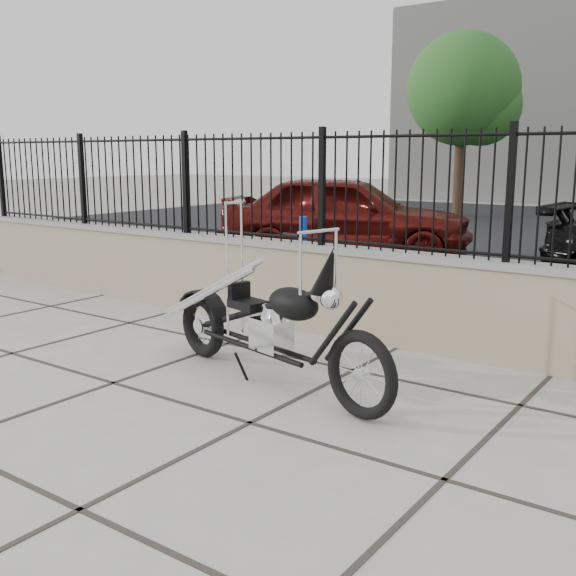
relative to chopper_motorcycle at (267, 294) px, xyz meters
The scene contains 7 objects.
ground_plane 1.20m from the chopper_motorcycle, 60.96° to the right, with size 90.00×90.00×0.00m, color #99968E.
retaining_wall 1.78m from the chopper_motorcycle, 75.43° to the left, with size 14.00×0.36×0.96m, color gray.
iron_fence 1.93m from the chopper_motorcycle, 75.43° to the left, with size 14.00×0.08×1.20m, color black.
chopper_motorcycle is the anchor object (origin of this frame).
car_red 7.20m from the chopper_motorcycle, 115.51° to the left, with size 1.87×4.64×1.58m, color #4D0D0B.
bollard_a 4.77m from the chopper_motorcycle, 120.67° to the left, with size 0.12×0.12×0.99m, color #0B12A6.
tree_left 16.93m from the chopper_motorcycle, 106.25° to the left, with size 3.40×3.40×5.74m.
Camera 1 is at (2.91, -3.59, 1.93)m, focal length 42.00 mm.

